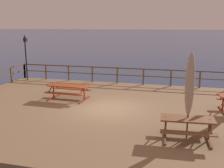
{
  "coord_description": "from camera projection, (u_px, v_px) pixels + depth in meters",
  "views": [
    {
      "loc": [
        3.39,
        -11.92,
        4.61
      ],
      "look_at": [
        0.0,
        0.88,
        1.71
      ],
      "focal_mm": 43.12,
      "sensor_mm": 36.0,
      "label": 1
    }
  ],
  "objects": [
    {
      "name": "picnic_table_mid_right",
      "position": [
        187.0,
        124.0,
        9.3
      ],
      "size": [
        1.92,
        1.52,
        0.78
      ],
      "color": "brown",
      "rests_on": "wooden_deck"
    },
    {
      "name": "ground_plane",
      "position": [
        107.0,
        122.0,
        13.08
      ],
      "size": [
        600.0,
        600.0,
        0.0
      ],
      "primitive_type": "plane",
      "color": "navy"
    },
    {
      "name": "wooden_deck",
      "position": [
        107.0,
        115.0,
        13.01
      ],
      "size": [
        16.52,
        11.74,
        0.71
      ],
      "primitive_type": "cube",
      "color": "#846647",
      "rests_on": "ground"
    },
    {
      "name": "railing_waterside_far",
      "position": [
        130.0,
        73.0,
        18.17
      ],
      "size": [
        16.32,
        0.1,
        1.09
      ],
      "color": "brown",
      "rests_on": "wooden_deck"
    },
    {
      "name": "patio_umbrella_short_back",
      "position": [
        190.0,
        85.0,
        9.08
      ],
      "size": [
        0.32,
        0.32,
        3.04
      ],
      "color": "#4C3828",
      "rests_on": "wooden_deck"
    },
    {
      "name": "picnic_table_mid_left",
      "position": [
        68.0,
        89.0,
        14.38
      ],
      "size": [
        2.2,
        1.47,
        0.78
      ],
      "color": "#993819",
      "rests_on": "wooden_deck"
    },
    {
      "name": "lamp_post_hooked",
      "position": [
        26.0,
        51.0,
        19.08
      ],
      "size": [
        0.46,
        0.59,
        3.2
      ],
      "color": "black",
      "rests_on": "wooden_deck"
    }
  ]
}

